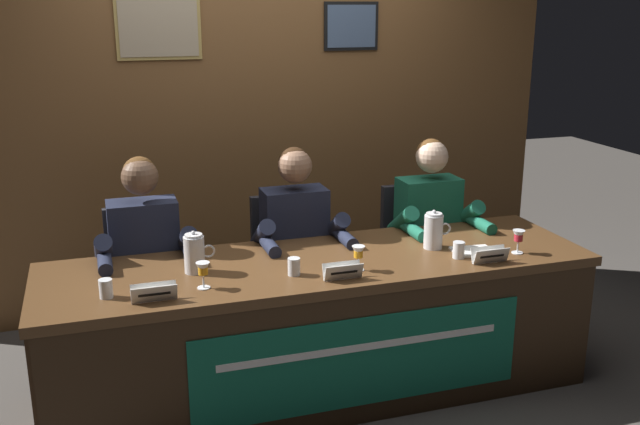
% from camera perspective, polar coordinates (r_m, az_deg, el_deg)
% --- Properties ---
extents(ground_plane, '(12.00, 12.00, 0.00)m').
position_cam_1_polar(ground_plane, '(3.97, -0.00, -13.60)').
color(ground_plane, '#4C4742').
extents(wall_back_panelled, '(3.99, 0.14, 2.60)m').
position_cam_1_polar(wall_back_panelled, '(4.75, -4.90, 8.04)').
color(wall_back_panelled, brown).
rests_on(wall_back_panelled, ground_plane).
extents(conference_table, '(2.79, 0.81, 0.72)m').
position_cam_1_polar(conference_table, '(3.66, 0.54, -7.70)').
color(conference_table, brown).
rests_on(conference_table, ground_plane).
extents(chair_left, '(0.44, 0.45, 0.89)m').
position_cam_1_polar(chair_left, '(4.17, -13.53, -6.02)').
color(chair_left, black).
rests_on(chair_left, ground_plane).
extents(panelist_left, '(0.51, 0.48, 1.22)m').
position_cam_1_polar(panelist_left, '(3.89, -13.54, -3.33)').
color(panelist_left, black).
rests_on(panelist_left, ground_plane).
extents(nameplate_left, '(0.20, 0.06, 0.08)m').
position_cam_1_polar(nameplate_left, '(3.24, -12.96, -6.19)').
color(nameplate_left, white).
rests_on(nameplate_left, conference_table).
extents(juice_glass_left, '(0.06, 0.06, 0.12)m').
position_cam_1_polar(juice_glass_left, '(3.32, -9.21, -4.53)').
color(juice_glass_left, white).
rests_on(juice_glass_left, conference_table).
extents(water_cup_left, '(0.06, 0.06, 0.08)m').
position_cam_1_polar(water_cup_left, '(3.33, -16.52, -5.85)').
color(water_cup_left, silver).
rests_on(water_cup_left, conference_table).
extents(chair_center, '(0.44, 0.45, 0.89)m').
position_cam_1_polar(chair_center, '(4.29, -2.41, -4.90)').
color(chair_center, black).
rests_on(chair_center, ground_plane).
extents(panelist_center, '(0.51, 0.48, 1.22)m').
position_cam_1_polar(panelist_center, '(4.02, -1.69, -2.21)').
color(panelist_center, black).
rests_on(panelist_center, ground_plane).
extents(nameplate_center, '(0.19, 0.06, 0.08)m').
position_cam_1_polar(nameplate_center, '(3.40, 1.81, -4.65)').
color(nameplate_center, white).
rests_on(nameplate_center, conference_table).
extents(juice_glass_center, '(0.06, 0.06, 0.12)m').
position_cam_1_polar(juice_glass_center, '(3.50, 3.04, -3.25)').
color(juice_glass_center, white).
rests_on(juice_glass_center, conference_table).
extents(water_cup_center, '(0.06, 0.06, 0.08)m').
position_cam_1_polar(water_cup_center, '(3.46, -2.07, -4.35)').
color(water_cup_center, silver).
rests_on(water_cup_center, conference_table).
extents(chair_right, '(0.44, 0.45, 0.89)m').
position_cam_1_polar(chair_right, '(4.57, 7.69, -3.71)').
color(chair_right, black).
rests_on(chair_right, ground_plane).
extents(panelist_right, '(0.51, 0.48, 1.22)m').
position_cam_1_polar(panelist_right, '(4.31, 8.95, -1.11)').
color(panelist_right, black).
rests_on(panelist_right, ground_plane).
extents(nameplate_right, '(0.19, 0.06, 0.08)m').
position_cam_1_polar(nameplate_right, '(3.71, 13.26, -3.29)').
color(nameplate_right, white).
rests_on(nameplate_right, conference_table).
extents(juice_glass_right, '(0.06, 0.06, 0.12)m').
position_cam_1_polar(juice_glass_right, '(3.87, 15.38, -1.90)').
color(juice_glass_right, white).
rests_on(juice_glass_right, conference_table).
extents(water_cup_right, '(0.06, 0.06, 0.08)m').
position_cam_1_polar(water_cup_right, '(3.75, 10.87, -2.99)').
color(water_cup_right, silver).
rests_on(water_cup_right, conference_table).
extents(water_pitcher_left_side, '(0.15, 0.10, 0.21)m').
position_cam_1_polar(water_pitcher_left_side, '(3.52, -9.86, -3.20)').
color(water_pitcher_left_side, silver).
rests_on(water_pitcher_left_side, conference_table).
extents(water_pitcher_right_side, '(0.15, 0.10, 0.21)m').
position_cam_1_polar(water_pitcher_right_side, '(3.86, 8.95, -1.43)').
color(water_pitcher_right_side, silver).
rests_on(water_pitcher_right_side, conference_table).
extents(document_stack_right, '(0.23, 0.17, 0.01)m').
position_cam_1_polar(document_stack_right, '(3.86, 11.93, -2.99)').
color(document_stack_right, white).
rests_on(document_stack_right, conference_table).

